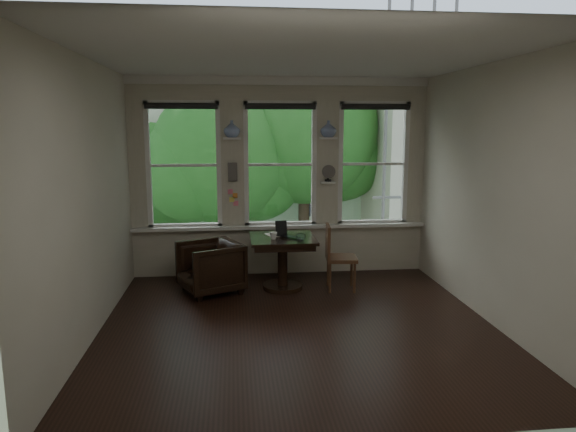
{
  "coord_description": "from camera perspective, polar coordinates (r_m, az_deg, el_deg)",
  "views": [
    {
      "loc": [
        -0.71,
        -5.58,
        2.27
      ],
      "look_at": [
        -0.02,
        0.9,
        1.13
      ],
      "focal_mm": 32.0,
      "sensor_mm": 36.0,
      "label": 1
    }
  ],
  "objects": [
    {
      "name": "laptop",
      "position": [
        7.05,
        0.24,
        -2.46
      ],
      "size": [
        0.39,
        0.35,
        0.03
      ],
      "primitive_type": "imported",
      "rotation": [
        0.0,
        0.0,
        -0.59
      ],
      "color": "black",
      "rests_on": "table"
    },
    {
      "name": "mug",
      "position": [
        7.03,
        -1.64,
        -2.2
      ],
      "size": [
        0.12,
        0.12,
        0.1
      ],
      "primitive_type": "imported",
      "rotation": [
        0.0,
        0.0,
        0.12
      ],
      "color": "white",
      "rests_on": "table"
    },
    {
      "name": "wall_back",
      "position": [
        7.9,
        -0.88,
        4.29
      ],
      "size": [
        4.5,
        0.0,
        4.5
      ],
      "primitive_type": "plane",
      "rotation": [
        1.57,
        0.0,
        0.0
      ],
      "color": "beige",
      "rests_on": "ground"
    },
    {
      "name": "desk_fan",
      "position": [
        7.88,
        4.47,
        4.46
      ],
      "size": [
        0.2,
        0.2,
        0.24
      ],
      "primitive_type": null,
      "color": "#59544F",
      "rests_on": "ground"
    },
    {
      "name": "window_left",
      "position": [
        7.89,
        -11.48,
        5.54
      ],
      "size": [
        1.1,
        0.12,
        1.9
      ],
      "primitive_type": null,
      "color": "white",
      "rests_on": "ground"
    },
    {
      "name": "shelf_left",
      "position": [
        7.73,
        -6.24,
        8.57
      ],
      "size": [
        0.26,
        0.16,
        0.03
      ],
      "primitive_type": "cube",
      "color": "white",
      "rests_on": "ground"
    },
    {
      "name": "ground",
      "position": [
        6.07,
        1.13,
        -12.09
      ],
      "size": [
        4.5,
        4.5,
        0.0
      ],
      "primitive_type": "plane",
      "color": "black",
      "rests_on": "ground"
    },
    {
      "name": "armchair_left",
      "position": [
        7.19,
        -8.62,
        -5.66
      ],
      "size": [
        1.03,
        1.02,
        0.72
      ],
      "primitive_type": "imported",
      "rotation": [
        0.0,
        0.0,
        -1.15
      ],
      "color": "black",
      "rests_on": "ground"
    },
    {
      "name": "wall_right",
      "position": [
        6.37,
        21.72,
        2.23
      ],
      "size": [
        0.0,
        4.5,
        4.5
      ],
      "primitive_type": "plane",
      "rotation": [
        1.57,
        0.0,
        -1.57
      ],
      "color": "beige",
      "rests_on": "ground"
    },
    {
      "name": "sticky_notes",
      "position": [
        7.83,
        -6.13,
        2.35
      ],
      "size": [
        0.16,
        0.01,
        0.24
      ],
      "primitive_type": null,
      "color": "pink",
      "rests_on": "ground"
    },
    {
      "name": "side_chair_right",
      "position": [
        7.25,
        5.94,
        -4.63
      ],
      "size": [
        0.46,
        0.46,
        0.92
      ],
      "primitive_type": null,
      "rotation": [
        0.0,
        0.0,
        1.47
      ],
      "color": "#4C2C1B",
      "rests_on": "ground"
    },
    {
      "name": "ceiling",
      "position": [
        5.67,
        1.24,
        17.28
      ],
      "size": [
        4.5,
        4.5,
        0.0
      ],
      "primitive_type": "plane",
      "rotation": [
        3.14,
        0.0,
        0.0
      ],
      "color": "silver",
      "rests_on": "ground"
    },
    {
      "name": "wall_left",
      "position": [
        5.84,
        -21.3,
        1.63
      ],
      "size": [
        0.0,
        4.5,
        4.5
      ],
      "primitive_type": "plane",
      "rotation": [
        1.57,
        0.0,
        1.57
      ],
      "color": "beige",
      "rests_on": "ground"
    },
    {
      "name": "window_center",
      "position": [
        7.88,
        -0.89,
        5.74
      ],
      "size": [
        1.1,
        0.12,
        1.9
      ],
      "primitive_type": null,
      "color": "white",
      "rests_on": "ground"
    },
    {
      "name": "vase_right",
      "position": [
        7.86,
        4.51,
        9.63
      ],
      "size": [
        0.24,
        0.24,
        0.25
      ],
      "primitive_type": "imported",
      "color": "white",
      "rests_on": "shelf_right"
    },
    {
      "name": "tablet",
      "position": [
        7.22,
        -0.76,
        -1.38
      ],
      "size": [
        0.17,
        0.09,
        0.22
      ],
      "primitive_type": "cube",
      "rotation": [
        -0.26,
        0.0,
        0.11
      ],
      "color": "black",
      "rests_on": "table"
    },
    {
      "name": "drinking_glass",
      "position": [
        6.93,
        1.43,
        -2.37
      ],
      "size": [
        0.16,
        0.16,
        0.1
      ],
      "primitive_type": "imported",
      "rotation": [
        0.0,
        0.0,
        0.31
      ],
      "color": "white",
      "rests_on": "table"
    },
    {
      "name": "intercom",
      "position": [
        7.79,
        -6.17,
        4.89
      ],
      "size": [
        0.14,
        0.06,
        0.28
      ],
      "primitive_type": "cube",
      "color": "#59544F",
      "rests_on": "ground"
    },
    {
      "name": "table",
      "position": [
        7.27,
        -0.6,
        -5.24
      ],
      "size": [
        0.9,
        0.9,
        0.75
      ],
      "primitive_type": null,
      "color": "black",
      "rests_on": "ground"
    },
    {
      "name": "cushion_red",
      "position": [
        7.16,
        -8.64,
        -4.95
      ],
      "size": [
        0.45,
        0.45,
        0.06
      ],
      "primitive_type": "cube",
      "color": "maroon",
      "rests_on": "armchair_left"
    },
    {
      "name": "window_right",
      "position": [
        8.14,
        9.38,
        5.74
      ],
      "size": [
        1.1,
        0.12,
        1.9
      ],
      "primitive_type": null,
      "color": "white",
      "rests_on": "ground"
    },
    {
      "name": "wall_front",
      "position": [
        3.49,
        5.84,
        -2.9
      ],
      "size": [
        4.5,
        0.0,
        4.5
      ],
      "primitive_type": "plane",
      "rotation": [
        -1.57,
        0.0,
        0.0
      ],
      "color": "beige",
      "rests_on": "ground"
    },
    {
      "name": "vase_left",
      "position": [
        7.73,
        -6.26,
        9.6
      ],
      "size": [
        0.24,
        0.24,
        0.25
      ],
      "primitive_type": "imported",
      "color": "white",
      "rests_on": "shelf_left"
    },
    {
      "name": "papers",
      "position": [
        7.32,
        -1.5,
        -2.09
      ],
      "size": [
        0.31,
        0.36,
        0.0
      ],
      "primitive_type": "cube",
      "rotation": [
        0.0,
        0.0,
        0.34
      ],
      "color": "silver",
      "rests_on": "table"
    },
    {
      "name": "shelf_right",
      "position": [
        7.87,
        4.5,
        8.62
      ],
      "size": [
        0.26,
        0.16,
        0.03
      ],
      "primitive_type": "cube",
      "color": "white",
      "rests_on": "ground"
    }
  ]
}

